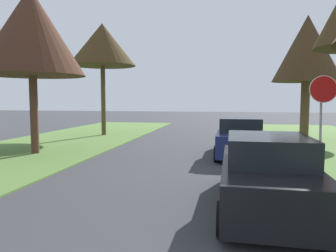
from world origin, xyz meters
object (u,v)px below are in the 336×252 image
Objects in this scene: street_tree_left_mid_b at (31,32)px; street_tree_left_far at (102,45)px; street_tree_right_far at (307,49)px; parked_sedan_black at (266,174)px; stop_sign_far at (323,103)px; parked_sedan_navy at (240,138)px.

street_tree_left_far is at bearing 88.42° from street_tree_left_mid_b.
street_tree_left_far is at bearing -178.82° from street_tree_right_far.
street_tree_left_mid_b is 11.05m from parked_sedan_black.
parked_sedan_black is at bearing -29.76° from street_tree_left_mid_b.
stop_sign_far is 0.42× the size of street_tree_left_far.
street_tree_left_mid_b is 1.55× the size of parked_sedan_navy.
parked_sedan_navy is (-2.23, 3.28, -1.47)m from stop_sign_far.
street_tree_left_far is at bearing 125.49° from parked_sedan_black.
street_tree_left_far is at bearing 139.61° from stop_sign_far.
street_tree_left_far is (0.19, 7.05, 0.66)m from street_tree_left_mid_b.
parked_sedan_black and parked_sedan_navy have the same top height.
parked_sedan_black is (8.82, -5.04, -4.36)m from street_tree_left_mid_b.
street_tree_right_far reaches higher than parked_sedan_black.
stop_sign_far is 0.42× the size of street_tree_right_far.
street_tree_left_mid_b reaches higher than stop_sign_far.
stop_sign_far is at bearing -55.84° from parked_sedan_navy.
street_tree_left_mid_b is 1.55× the size of parked_sedan_black.
stop_sign_far is 0.43× the size of street_tree_left_mid_b.
street_tree_right_far is 13.60m from parked_sedan_black.
street_tree_left_far is 11.26m from parked_sedan_navy.
street_tree_right_far is at bearing 1.18° from street_tree_left_far.
parked_sedan_black is (8.62, -12.09, -5.02)m from street_tree_left_far.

